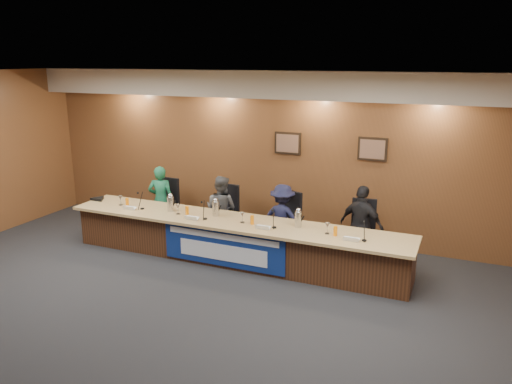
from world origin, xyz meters
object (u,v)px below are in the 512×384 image
Objects in this scene: panelist_a at (161,200)px; carafe_left at (171,204)px; banner at (223,248)px; panelist_c at (282,219)px; carafe_right at (298,219)px; dais_body at (234,241)px; office_chair_d at (362,235)px; office_chair_c at (284,225)px; carafe_mid at (216,209)px; office_chair_b at (224,217)px; office_chair_a at (164,209)px; speakerphone at (98,199)px; panelist_d at (362,226)px; panelist_b at (221,209)px.

carafe_left is (0.71, -0.73, 0.19)m from panelist_a.
panelist_c is at bearing 61.04° from banner.
panelist_a is 5.26× the size of carafe_right.
dais_body is 2.73× the size of banner.
office_chair_d is 1.25m from carafe_right.
carafe_mid is at bearing -121.49° from office_chair_c.
dais_body is at bearing -48.03° from office_chair_b.
carafe_right reaches higher than banner.
office_chair_b is at bearing 171.47° from office_chair_d.
office_chair_d is at bearing 17.43° from carafe_mid.
dais_body is at bearing -106.35° from office_chair_c.
panelist_a reaches higher than carafe_right.
carafe_left reaches higher than carafe_mid.
dais_body is 12.50× the size of office_chair_b.
panelist_a reaches higher than office_chair_a.
carafe_left reaches higher than office_chair_c.
carafe_right is at bearing 22.34° from banner.
office_chair_b is 2.46m from speakerphone.
panelist_c is at bearing 18.50° from panelist_d.
banner is at bearing 123.22° from panelist_b.
office_chair_b is 2.66m from office_chair_d.
banner is 1.31m from panelist_b.
panelist_a is 1.05× the size of panelist_b.
office_chair_c is 1.00m from carafe_right.
office_chair_c is (0.63, 0.82, 0.13)m from dais_body.
office_chair_c is at bearing 14.47° from panelist_d.
office_chair_c is at bearing 37.37° from carafe_mid.
speakerphone is at bearing -179.74° from carafe_right.
office_chair_a is 1.87× the size of carafe_mid.
dais_body is 4.61× the size of panelist_b.
office_chair_c is at bearing 52.51° from dais_body.
office_chair_c is (0.00, 0.10, -0.15)m from panelist_c.
panelist_d is (1.42, 0.00, 0.06)m from panelist_c.
panelist_c is 0.18m from office_chair_c.
carafe_mid reaches higher than speakerphone.
panelist_b is at bearing 1.07° from office_chair_a.
panelist_a is 5.34× the size of carafe_mid.
office_chair_a is 3.21m from carafe_right.
panelist_a is at bearing -84.67° from office_chair_a.
office_chair_d is at bearing -174.28° from panelist_c.
speakerphone is (-4.07, -0.02, -0.11)m from carafe_right.
carafe_mid is at bearing 4.66° from carafe_left.
office_chair_b is at bearing 163.29° from panelist_a.
carafe_left is (0.71, -0.83, 0.40)m from office_chair_a.
panelist_d is 4.00m from office_chair_a.
carafe_left is 1.02× the size of carafe_mid.
speakerphone is at bearing -179.52° from carafe_mid.
panelist_c is 2.62× the size of office_chair_c.
office_chair_c is 1.50× the size of speakerphone.
office_chair_c is at bearing 5.29° from office_chair_b.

